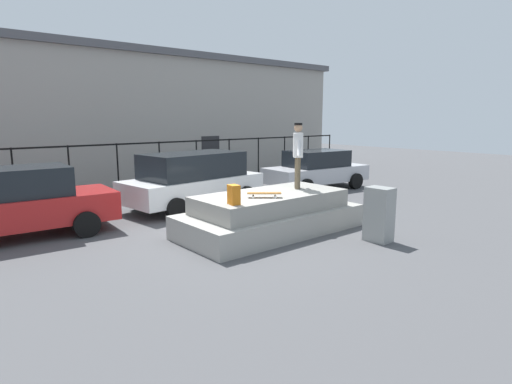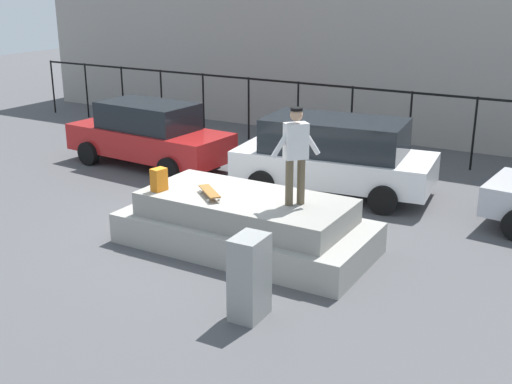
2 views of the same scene
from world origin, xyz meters
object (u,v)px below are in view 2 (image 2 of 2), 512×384
Objects in this scene: skateboard at (209,192)px; skateboarder at (296,150)px; backpack at (159,180)px; car_white_hatchback_mid at (334,154)px; car_red_sedan_near at (149,134)px; utility_box at (249,277)px.

skateboarder is at bearing 15.14° from skateboard.
skateboard is at bearing -164.86° from skateboarder.
car_white_hatchback_mid is at bearing -9.54° from backpack.
skateboarder is 4.01× the size of backpack.
skateboarder is 0.37× the size of car_red_sedan_near.
skateboard is 2.75m from utility_box.
backpack is 5.41m from car_red_sedan_near.
car_red_sedan_near reaches higher than backpack.
car_white_hatchback_mid is 3.69× the size of utility_box.
car_white_hatchback_mid reaches higher than car_red_sedan_near.
car_white_hatchback_mid is at bearing 103.35° from skateboarder.
car_red_sedan_near reaches higher than skateboard.
skateboard is 6.02m from car_red_sedan_near.
skateboarder reaches higher than backpack.
backpack reaches higher than skateboard.
utility_box is (1.96, -1.87, -0.47)m from skateboard.
car_red_sedan_near is 0.99× the size of car_white_hatchback_mid.
skateboard is (-1.54, -0.42, -0.90)m from skateboarder.
car_white_hatchback_mid reaches higher than backpack.
car_red_sedan_near is 5.25m from car_white_hatchback_mid.
car_white_hatchback_mid is at bearing 100.80° from utility_box.
backpack is at bearing -48.59° from car_red_sedan_near.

